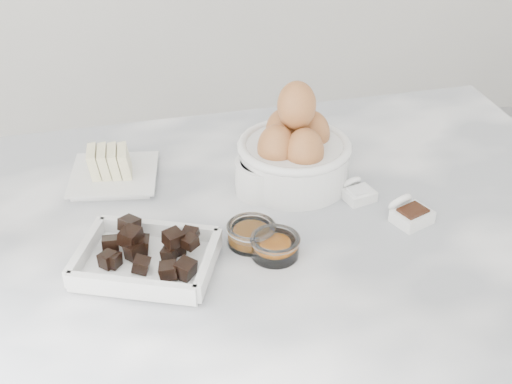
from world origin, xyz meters
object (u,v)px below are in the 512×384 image
salt_spoon (357,192)px  egg_bowl (294,151)px  zest_bowl (275,245)px  chocolate_dish (146,257)px  vanilla_spoon (409,213)px  sugar_ramekin (263,175)px  honey_bowl (251,234)px  butter_plate (112,170)px

salt_spoon → egg_bowl: bearing=139.4°
egg_bowl → salt_spoon: bearing=-40.6°
zest_bowl → chocolate_dish: bearing=176.1°
vanilla_spoon → salt_spoon: (-0.06, 0.08, -0.00)m
egg_bowl → sugar_ramekin: bearing=-163.7°
egg_bowl → salt_spoon: egg_bowl is taller
honey_bowl → vanilla_spoon: (0.25, -0.00, -0.00)m
chocolate_dish → zest_bowl: size_ratio=3.17×
sugar_ramekin → egg_bowl: 0.07m
chocolate_dish → egg_bowl: bearing=33.3°
butter_plate → honey_bowl: 0.30m
sugar_ramekin → vanilla_spoon: sugar_ramekin is taller
vanilla_spoon → salt_spoon: vanilla_spoon is taller
butter_plate → sugar_ramekin: butter_plate is taller
chocolate_dish → vanilla_spoon: size_ratio=2.89×
chocolate_dish → sugar_ramekin: sugar_ramekin is taller
honey_bowl → salt_spoon: (0.20, 0.08, -0.00)m
chocolate_dish → zest_bowl: bearing=-3.9°
sugar_ramekin → salt_spoon: sugar_ramekin is taller
honey_bowl → butter_plate: bearing=128.9°
sugar_ramekin → honey_bowl: 0.15m
zest_bowl → sugar_ramekin: bearing=81.1°
honey_bowl → chocolate_dish: bearing=-171.3°
sugar_ramekin → salt_spoon: 0.16m
sugar_ramekin → vanilla_spoon: size_ratio=1.17×
chocolate_dish → salt_spoon: (0.36, 0.10, -0.01)m
egg_bowl → vanilla_spoon: size_ratio=2.37×
chocolate_dish → zest_bowl: 0.19m
chocolate_dish → honey_bowl: bearing=8.7°
chocolate_dish → honey_bowl: chocolate_dish is taller
honey_bowl → vanilla_spoon: bearing=-0.4°
honey_bowl → vanilla_spoon: size_ratio=0.93×
honey_bowl → zest_bowl: same height
sugar_ramekin → vanilla_spoon: bearing=-34.5°
sugar_ramekin → egg_bowl: egg_bowl is taller
egg_bowl → honey_bowl: egg_bowl is taller
butter_plate → vanilla_spoon: bearing=-27.9°
chocolate_dish → honey_bowl: (0.16, 0.02, -0.01)m
honey_bowl → zest_bowl: bearing=-54.4°
zest_bowl → salt_spoon: bearing=33.9°
honey_bowl → vanilla_spoon: 0.25m
butter_plate → egg_bowl: (0.30, -0.08, 0.04)m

